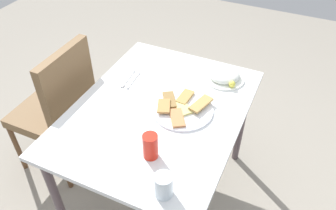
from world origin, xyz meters
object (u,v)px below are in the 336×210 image
spoon (128,78)px  paper_napkin (131,80)px  dining_table (159,120)px  fork (133,80)px  salad_plate_greens (224,76)px  pide_platter (182,108)px  soda_can (150,146)px  drinking_glass (164,185)px  dining_chair (59,105)px

spoon → paper_napkin: bearing=-95.3°
dining_table → fork: (0.16, 0.23, 0.09)m
dining_table → salad_plate_greens: bearing=-30.2°
pide_platter → soda_can: soda_can is taller
soda_can → drinking_glass: (-0.15, -0.13, -0.01)m
pide_platter → salad_plate_greens: size_ratio=1.35×
dining_chair → fork: (0.17, -0.43, 0.20)m
salad_plate_greens → fork: size_ratio=1.39×
fork → spoon: bearing=85.4°
spoon → drinking_glass: bearing=-145.1°
dining_table → salad_plate_greens: salad_plate_greens is taller
paper_napkin → pide_platter: bearing=-107.6°
pide_platter → paper_napkin: size_ratio=2.57×
pide_platter → salad_plate_greens: (0.34, -0.11, 0.01)m
drinking_glass → paper_napkin: (0.60, 0.49, -0.05)m
dining_table → drinking_glass: size_ratio=10.20×
soda_can → fork: size_ratio=0.74×
dining_table → salad_plate_greens: (0.38, -0.22, 0.10)m
pide_platter → drinking_glass: 0.50m
dining_chair → pide_platter: (0.06, -0.77, 0.21)m
pide_platter → fork: 0.36m
drinking_glass → spoon: 0.78m
dining_table → paper_napkin: paper_napkin is taller
drinking_glass → dining_table: bearing=28.2°
soda_can → spoon: 0.58m
drinking_glass → dining_chair: bearing=64.7°
soda_can → spoon: bearing=39.8°
salad_plate_greens → soda_can: soda_can is taller
dining_table → soda_can: 0.34m
dining_table → spoon: spoon is taller
soda_can → paper_napkin: soda_can is taller
soda_can → paper_napkin: bearing=38.4°
salad_plate_greens → paper_napkin: salad_plate_greens is taller
pide_platter → drinking_glass: (-0.48, -0.13, 0.04)m
drinking_glass → spoon: (0.60, 0.50, -0.05)m
paper_napkin → dining_chair: bearing=112.7°
dining_chair → drinking_glass: size_ratio=8.63×
drinking_glass → paper_napkin: 0.77m
pide_platter → fork: (0.11, 0.34, -0.01)m
dining_table → soda_can: bearing=-160.2°
salad_plate_greens → spoon: salad_plate_greens is taller
drinking_glass → paper_napkin: size_ratio=0.87×
soda_can → salad_plate_greens: bearing=-10.0°
spoon → pide_platter: bearing=-112.2°
dining_chair → paper_napkin: size_ratio=7.54×
drinking_glass → paper_napkin: bearing=39.2°
drinking_glass → fork: (0.60, 0.47, -0.05)m
dining_table → salad_plate_greens: size_ratio=4.68×
dining_chair → spoon: 0.47m
spoon → salad_plate_greens: bearing=-70.4°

